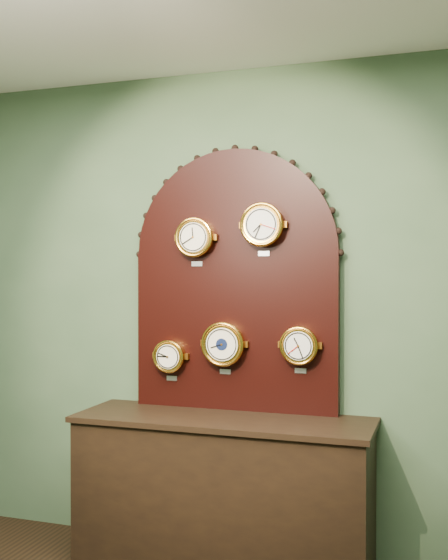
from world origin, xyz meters
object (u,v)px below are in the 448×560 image
(roman_clock, at_px, (195,238))
(arabic_clock, at_px, (262,225))
(hygrometer, at_px, (170,356))
(shop_counter, at_px, (223,495))
(barometer, at_px, (223,344))
(tide_clock, at_px, (299,345))
(display_board, at_px, (235,272))

(roman_clock, height_order, arabic_clock, arabic_clock)
(hygrometer, bearing_deg, shop_counter, -22.10)
(roman_clock, bearing_deg, shop_counter, -34.75)
(roman_clock, distance_m, barometer, 0.63)
(roman_clock, bearing_deg, arabic_clock, -0.06)
(roman_clock, xyz_separation_m, arabic_clock, (0.40, -0.00, 0.06))
(tide_clock, bearing_deg, hygrometer, 179.96)
(roman_clock, bearing_deg, barometer, -0.23)
(roman_clock, height_order, barometer, roman_clock)
(hygrometer, distance_m, tide_clock, 0.78)
(arabic_clock, xyz_separation_m, barometer, (-0.23, -0.00, -0.67))
(display_board, relative_size, hygrometer, 6.24)
(hygrometer, bearing_deg, roman_clock, -0.35)
(roman_clock, xyz_separation_m, tide_clock, (0.61, 0.00, -0.60))
(shop_counter, height_order, arabic_clock, arabic_clock)
(arabic_clock, bearing_deg, barometer, -179.93)
(barometer, relative_size, tide_clock, 1.15)
(roman_clock, distance_m, arabic_clock, 0.41)
(shop_counter, distance_m, roman_clock, 1.45)
(arabic_clock, relative_size, barometer, 0.98)
(shop_counter, xyz_separation_m, roman_clock, (-0.22, 0.15, 1.42))
(shop_counter, xyz_separation_m, display_board, (0.00, 0.22, 1.23))
(barometer, height_order, tide_clock, barometer)
(display_board, xyz_separation_m, roman_clock, (-0.22, -0.07, 0.20))
(display_board, relative_size, barometer, 5.02)
(roman_clock, bearing_deg, display_board, 16.79)
(hygrometer, bearing_deg, arabic_clock, -0.14)
(shop_counter, relative_size, roman_clock, 5.69)
(roman_clock, relative_size, tide_clock, 1.06)
(display_board, xyz_separation_m, barometer, (-0.05, -0.07, -0.41))
(shop_counter, distance_m, display_board, 1.25)
(shop_counter, relative_size, barometer, 5.25)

